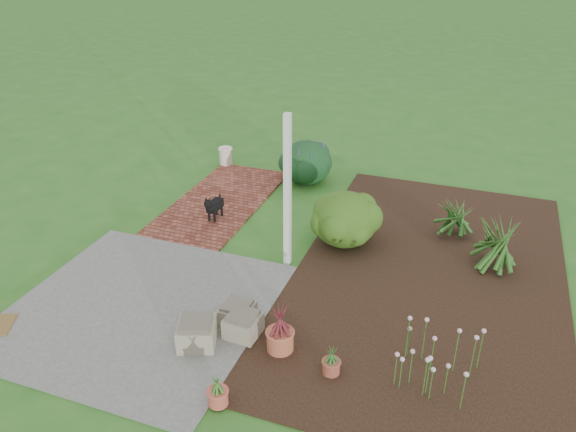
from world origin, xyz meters
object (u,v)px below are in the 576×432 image
(cream_ceramic_urn, at_px, (226,156))
(evergreen_shrub, at_px, (345,218))
(stone_trough_near, at_px, (243,326))
(black_dog, at_px, (214,205))

(cream_ceramic_urn, distance_m, evergreen_shrub, 4.19)
(stone_trough_near, distance_m, evergreen_shrub, 2.90)
(stone_trough_near, xyz_separation_m, black_dog, (-1.82, 2.78, 0.14))
(black_dog, bearing_deg, stone_trough_near, -53.81)
(evergreen_shrub, bearing_deg, stone_trough_near, -102.25)
(black_dog, bearing_deg, evergreen_shrub, 3.72)
(cream_ceramic_urn, bearing_deg, stone_trough_near, -62.17)
(stone_trough_near, relative_size, black_dog, 0.76)
(stone_trough_near, xyz_separation_m, evergreen_shrub, (0.61, 2.81, 0.32))
(black_dog, height_order, cream_ceramic_urn, black_dog)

